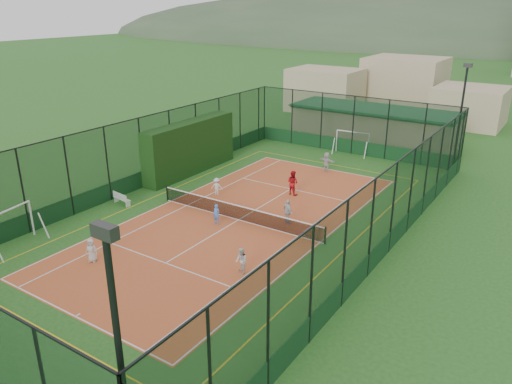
% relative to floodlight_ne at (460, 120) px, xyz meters
% --- Properties ---
extents(ground, '(300.00, 300.00, 0.00)m').
position_rel_floodlight_ne_xyz_m(ground, '(-8.60, -16.60, -4.12)').
color(ground, '#245B1F').
rests_on(ground, ground).
extents(court_slab, '(11.17, 23.97, 0.01)m').
position_rel_floodlight_ne_xyz_m(court_slab, '(-8.60, -16.60, -4.12)').
color(court_slab, '#BA4C29').
rests_on(court_slab, ground).
extents(tennis_net, '(11.67, 0.12, 1.06)m').
position_rel_floodlight_ne_xyz_m(tennis_net, '(-8.60, -16.60, -3.59)').
color(tennis_net, black).
rests_on(tennis_net, ground).
extents(perimeter_fence, '(18.12, 34.12, 5.00)m').
position_rel_floodlight_ne_xyz_m(perimeter_fence, '(-8.60, -16.60, -1.62)').
color(perimeter_fence, black).
rests_on(perimeter_fence, ground).
extents(floodlight_ne, '(0.60, 0.26, 8.25)m').
position_rel_floodlight_ne_xyz_m(floodlight_ne, '(0.00, 0.00, 0.00)').
color(floodlight_ne, black).
rests_on(floodlight_ne, ground).
extents(clubhouse, '(15.20, 7.20, 3.15)m').
position_rel_floodlight_ne_xyz_m(clubhouse, '(-8.60, 5.40, -2.55)').
color(clubhouse, tan).
rests_on(clubhouse, ground).
extents(hedge_left, '(1.37, 9.13, 4.00)m').
position_rel_floodlight_ne_xyz_m(hedge_left, '(-16.90, -11.21, -2.13)').
color(hedge_left, black).
rests_on(hedge_left, ground).
extents(white_bench, '(1.54, 0.63, 0.84)m').
position_rel_floodlight_ne_xyz_m(white_bench, '(-16.40, -18.72, -3.70)').
color(white_bench, white).
rests_on(white_bench, ground).
extents(futsal_goal_near, '(3.30, 1.48, 2.06)m').
position_rel_floodlight_ne_xyz_m(futsal_goal_near, '(-16.85, -26.16, -3.10)').
color(futsal_goal_near, white).
rests_on(futsal_goal_near, ground).
extents(futsal_goal_far, '(3.03, 1.09, 1.91)m').
position_rel_floodlight_ne_xyz_m(futsal_goal_far, '(-8.57, 0.43, -3.17)').
color(futsal_goal_far, white).
rests_on(futsal_goal_far, ground).
extents(child_near_left, '(0.72, 0.62, 1.24)m').
position_rel_floodlight_ne_xyz_m(child_near_left, '(-11.83, -24.90, -3.49)').
color(child_near_left, silver).
rests_on(child_near_left, court_slab).
extents(child_near_mid, '(0.46, 0.30, 1.25)m').
position_rel_floodlight_ne_xyz_m(child_near_mid, '(-9.34, -17.80, -3.49)').
color(child_near_mid, '#5083E4').
rests_on(child_near_mid, court_slab).
extents(child_near_right, '(0.82, 0.80, 1.33)m').
position_rel_floodlight_ne_xyz_m(child_near_right, '(-4.82, -21.69, -3.45)').
color(child_near_right, silver).
rests_on(child_near_right, court_slab).
extents(child_far_left, '(0.91, 0.74, 1.22)m').
position_rel_floodlight_ne_xyz_m(child_far_left, '(-12.25, -13.99, -3.50)').
color(child_far_left, silver).
rests_on(child_far_left, court_slab).
extents(child_far_right, '(0.95, 0.71, 1.50)m').
position_rel_floodlight_ne_xyz_m(child_far_right, '(-5.87, -15.40, -3.36)').
color(child_far_right, silver).
rests_on(child_far_right, court_slab).
extents(child_far_back, '(1.45, 0.65, 1.51)m').
position_rel_floodlight_ne_xyz_m(child_far_back, '(-8.28, -5.20, -3.36)').
color(child_far_back, silver).
rests_on(child_far_back, court_slab).
extents(coach, '(0.93, 0.78, 1.70)m').
position_rel_floodlight_ne_xyz_m(coach, '(-8.00, -11.03, -3.27)').
color(coach, red).
rests_on(coach, court_slab).
extents(tennis_balls, '(2.93, 0.19, 0.07)m').
position_rel_floodlight_ne_xyz_m(tennis_balls, '(-9.74, -15.26, -4.08)').
color(tennis_balls, '#CCE033').
rests_on(tennis_balls, court_slab).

